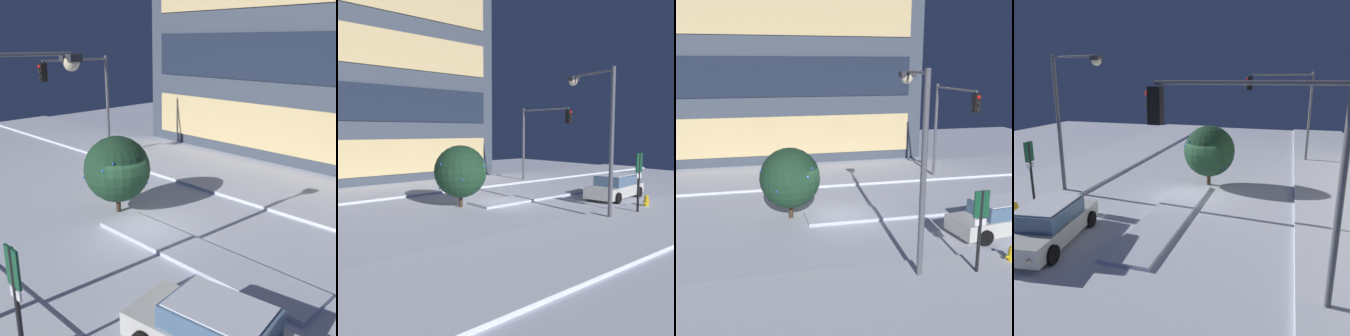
% 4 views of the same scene
% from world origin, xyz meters
% --- Properties ---
extents(ground, '(52.00, 52.00, 0.00)m').
position_xyz_m(ground, '(0.00, 0.00, 0.00)').
color(ground, silver).
extents(curb_strip_far, '(52.00, 5.20, 0.14)m').
position_xyz_m(curb_strip_far, '(0.00, 7.96, 0.07)').
color(curb_strip_far, silver).
rests_on(curb_strip_far, ground).
extents(median_strip, '(9.00, 1.80, 0.14)m').
position_xyz_m(median_strip, '(3.17, 0.03, 0.07)').
color(median_strip, silver).
rests_on(median_strip, ground).
extents(car_near, '(4.85, 2.53, 1.49)m').
position_xyz_m(car_near, '(6.77, -3.40, 0.71)').
color(car_near, silver).
rests_on(car_near, ground).
extents(traffic_light_corner_far_left, '(0.32, 4.71, 6.42)m').
position_xyz_m(traffic_light_corner_far_left, '(-9.80, 4.34, 4.49)').
color(traffic_light_corner_far_left, '#565960').
rests_on(traffic_light_corner_far_left, ground).
extents(street_lamp_arched, '(0.73, 2.96, 7.11)m').
position_xyz_m(street_lamp_arched, '(1.76, -5.66, 4.69)').
color(street_lamp_arched, '#565960').
rests_on(street_lamp_arched, ground).
extents(parking_info_sign, '(0.55, 0.12, 3.09)m').
position_xyz_m(parking_info_sign, '(3.71, -6.74, 1.99)').
color(parking_info_sign, black).
rests_on(parking_info_sign, ground).
extents(decorated_tree_median, '(2.88, 2.88, 3.42)m').
position_xyz_m(decorated_tree_median, '(-1.99, 0.63, 1.98)').
color(decorated_tree_median, '#473323').
rests_on(decorated_tree_median, ground).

